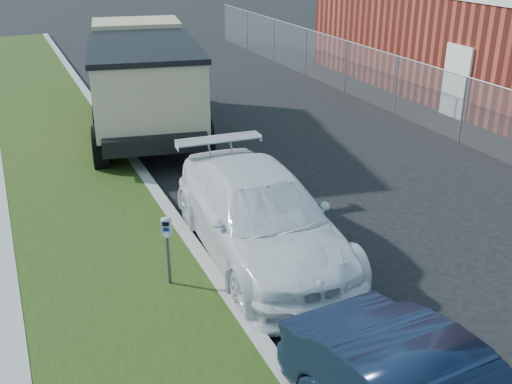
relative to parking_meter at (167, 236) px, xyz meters
name	(u,v)px	position (x,y,z in m)	size (l,w,h in m)	color
ground	(348,250)	(3.35, -0.02, -0.98)	(120.00, 120.00, 0.00)	black
streetside	(17,257)	(-2.22, 1.98, -0.92)	(6.12, 50.00, 0.15)	gray
chainlink_fence	(397,74)	(9.35, 6.98, 0.28)	(0.06, 30.06, 30.00)	slate
parking_meter	(167,236)	(0.00, 0.00, 0.00)	(0.19, 0.16, 1.20)	#3F4247
white_wagon	(260,216)	(1.81, 0.50, -0.23)	(2.12, 5.22, 1.51)	silver
dump_truck	(143,76)	(1.74, 8.46, 0.60)	(3.92, 7.53, 2.81)	black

